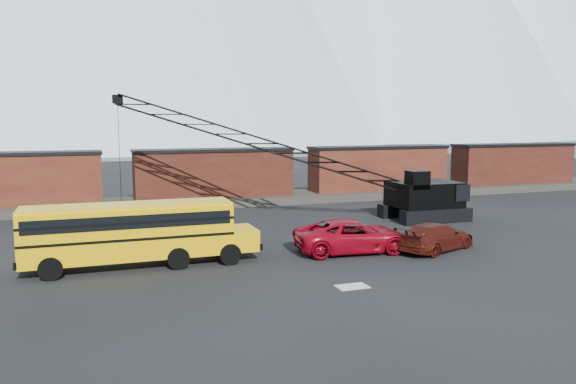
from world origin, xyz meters
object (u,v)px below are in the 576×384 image
object	(u,v)px
school_bus	(137,232)
crawler_crane	(272,147)
maroon_suv	(435,237)
red_pickup	(353,236)

from	to	relation	value
school_bus	crawler_crane	world-z (taller)	crawler_crane
school_bus	maroon_suv	xyz separation A→B (m)	(16.10, -1.93, -1.01)
red_pickup	crawler_crane	bearing A→B (deg)	14.06
school_bus	maroon_suv	size ratio (longest dim) A/B	2.15
crawler_crane	school_bus	bearing A→B (deg)	-136.98
maroon_suv	crawler_crane	size ratio (longest dim) A/B	0.22
red_pickup	crawler_crane	xyz separation A→B (m)	(-1.43, 10.18, 4.52)
red_pickup	maroon_suv	bearing A→B (deg)	-98.82
crawler_crane	red_pickup	bearing A→B (deg)	-81.99
school_bus	red_pickup	world-z (taller)	school_bus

